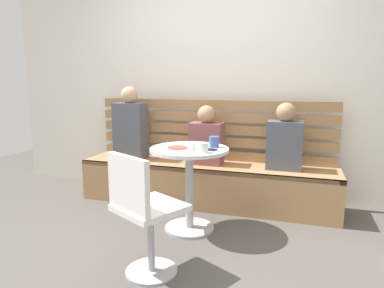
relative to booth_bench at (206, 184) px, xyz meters
name	(u,v)px	position (x,y,z in m)	size (l,w,h in m)	color
ground	(164,256)	(0.00, -1.20, -0.22)	(8.00, 8.00, 0.00)	#514C47
back_wall	(217,68)	(0.00, 0.44, 1.23)	(5.20, 0.10, 2.90)	silver
booth_bench	(206,184)	(0.00, 0.00, 0.00)	(2.70, 0.52, 0.44)	#A87C51
booth_backrest	(212,129)	(0.00, 0.24, 0.56)	(2.65, 0.04, 0.66)	#9A7249
cafe_table	(189,173)	(0.03, -0.67, 0.30)	(0.68, 0.68, 0.74)	#ADADB2
white_chair	(143,211)	(-0.03, -1.48, 0.24)	(0.54, 0.54, 0.85)	#ADADB2
person_adult	(130,126)	(-0.88, 0.02, 0.58)	(0.34, 0.22, 0.81)	#4C515B
person_child_left	(206,138)	(0.00, 0.02, 0.49)	(0.34, 0.22, 0.62)	brown
person_child_middle	(285,140)	(0.80, 0.04, 0.51)	(0.34, 0.22, 0.66)	#4C515B
cup_espresso_small	(192,146)	(0.07, -0.73, 0.55)	(0.06, 0.06, 0.06)	silver
cup_glass_short	(203,148)	(0.20, -0.83, 0.56)	(0.08, 0.08, 0.08)	silver
cup_mug_blue	(214,142)	(0.23, -0.58, 0.57)	(0.08, 0.08, 0.10)	#3D5B9E
plate_small	(177,148)	(-0.06, -0.71, 0.52)	(0.17, 0.17, 0.01)	#DB4C42
phone_on_table	(209,149)	(0.21, -0.70, 0.52)	(0.07, 0.14, 0.01)	black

